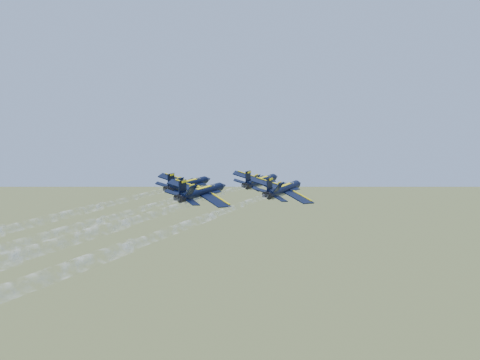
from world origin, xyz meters
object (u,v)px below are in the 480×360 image
Objects in this scene: jet_right at (284,189)px; jet_left at (189,184)px; jet_lead at (262,181)px; jet_slot at (203,192)px.

jet_left is at bearing -179.08° from jet_right.
jet_right is at bearing 0.92° from jet_left.
jet_right is (18.78, 3.00, 0.00)m from jet_left.
jet_lead and jet_slot have the same top height.
jet_left is 12.96m from jet_slot.
jet_lead is 15.01m from jet_left.
jet_right is at bearing 43.88° from jet_slot.
jet_slot is at bearing -136.12° from jet_right.
jet_lead is at bearing 50.22° from jet_left.
jet_lead is 21.16m from jet_slot.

